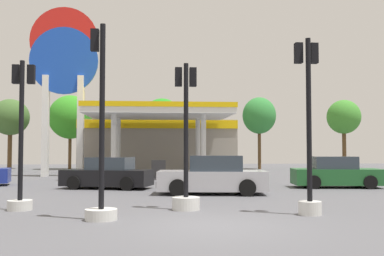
% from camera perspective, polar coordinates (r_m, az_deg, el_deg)
% --- Properties ---
extents(ground_plane, '(90.00, 90.00, 0.00)m').
position_cam_1_polar(ground_plane, '(11.00, 2.37, -12.04)').
color(ground_plane, '#56565B').
rests_on(ground_plane, ground).
extents(gas_station, '(11.57, 12.43, 4.54)m').
position_cam_1_polar(gas_station, '(34.79, -4.28, -1.90)').
color(gas_station, gray).
rests_on(gas_station, ground).
extents(station_pole_sign, '(4.52, 0.56, 11.33)m').
position_cam_1_polar(station_pole_sign, '(31.84, -15.73, 7.13)').
color(station_pole_sign, white).
rests_on(station_pole_sign, ground).
extents(car_0, '(4.29, 2.69, 1.43)m').
position_cam_1_polar(car_0, '(21.22, -10.50, -5.72)').
color(car_0, black).
rests_on(car_0, ground).
extents(car_1, '(4.23, 2.22, 1.45)m').
position_cam_1_polar(car_1, '(22.49, 17.58, -5.44)').
color(car_1, black).
rests_on(car_1, ground).
extents(car_3, '(4.47, 2.32, 1.54)m').
position_cam_1_polar(car_3, '(18.36, 2.58, -6.09)').
color(car_3, black).
rests_on(car_3, ground).
extents(traffic_signal_0, '(0.72, 0.72, 4.43)m').
position_cam_1_polar(traffic_signal_0, '(14.42, -20.58, -3.14)').
color(traffic_signal_0, silver).
rests_on(traffic_signal_0, ground).
extents(traffic_signal_1, '(0.81, 0.81, 5.01)m').
position_cam_1_polar(traffic_signal_1, '(11.84, -11.35, -4.64)').
color(traffic_signal_1, silver).
rests_on(traffic_signal_1, ground).
extents(traffic_signal_2, '(0.65, 0.67, 4.87)m').
position_cam_1_polar(traffic_signal_2, '(12.94, 14.38, -2.20)').
color(traffic_signal_2, silver).
rests_on(traffic_signal_2, ground).
extents(traffic_signal_3, '(0.82, 0.82, 4.36)m').
position_cam_1_polar(traffic_signal_3, '(13.58, -0.77, -4.92)').
color(traffic_signal_3, silver).
rests_on(traffic_signal_3, ground).
extents(tree_0, '(3.42, 3.42, 6.42)m').
position_cam_1_polar(tree_0, '(45.14, -21.77, 1.22)').
color(tree_0, brown).
rests_on(tree_0, ground).
extents(tree_1, '(3.85, 3.85, 6.64)m').
position_cam_1_polar(tree_1, '(42.32, -14.98, 1.31)').
color(tree_1, brown).
rests_on(tree_1, ground).
extents(tree_2, '(3.84, 3.84, 6.31)m').
position_cam_1_polar(tree_2, '(40.53, -3.78, 0.81)').
color(tree_2, brown).
rests_on(tree_2, ground).
extents(tree_3, '(3.02, 3.02, 6.51)m').
position_cam_1_polar(tree_3, '(41.78, 8.41, 1.51)').
color(tree_3, brown).
rests_on(tree_3, ground).
extents(tree_4, '(3.15, 3.15, 6.48)m').
position_cam_1_polar(tree_4, '(45.48, 18.45, 1.28)').
color(tree_4, brown).
rests_on(tree_4, ground).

